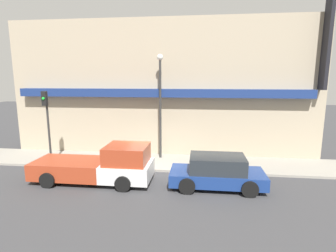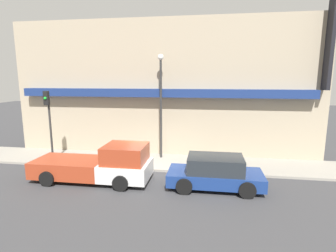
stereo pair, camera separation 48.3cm
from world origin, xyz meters
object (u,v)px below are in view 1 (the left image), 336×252
object	(u,v)px
traffic_light	(47,115)
fire_hydrant	(224,162)
parked_car	(217,172)
street_lamp	(160,95)
pickup_truck	(101,166)

from	to	relation	value
traffic_light	fire_hydrant	bearing A→B (deg)	1.63
parked_car	fire_hydrant	size ratio (longest dim) A/B	6.47
street_lamp	traffic_light	distance (m)	6.59
pickup_truck	street_lamp	bearing A→B (deg)	58.98
street_lamp	parked_car	bearing A→B (deg)	-50.58
pickup_truck	traffic_light	bearing A→B (deg)	151.91
parked_car	traffic_light	world-z (taller)	traffic_light
pickup_truck	parked_car	size ratio (longest dim) A/B	1.34
pickup_truck	traffic_light	xyz separation A→B (m)	(-3.89, 2.07, 2.15)
street_lamp	traffic_light	bearing A→B (deg)	-163.47
street_lamp	pickup_truck	bearing A→B (deg)	-120.95
pickup_truck	parked_car	bearing A→B (deg)	-0.07
parked_car	street_lamp	distance (m)	6.03
parked_car	fire_hydrant	distance (m)	2.44
parked_car	street_lamp	xyz separation A→B (m)	(-3.22, 3.92, 3.26)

